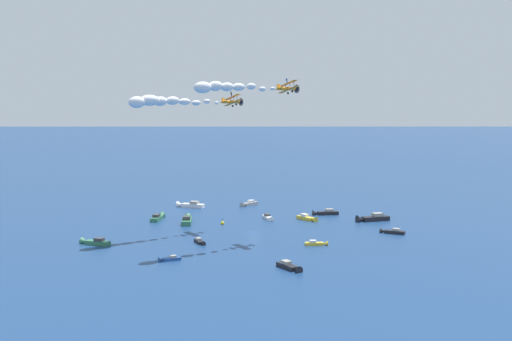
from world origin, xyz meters
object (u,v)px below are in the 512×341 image
(motorboat_outer_ring_f, at_px, (391,232))
(motorboat_outer_ring_c, at_px, (169,259))
(motorboat_far_port, at_px, (371,218))
(motorboat_trailing, at_px, (268,218))
(wingwalker_wingman, at_px, (287,80))
(motorboat_far_stbd, at_px, (308,218))
(biplane_lead, at_px, (232,101))
(motorboat_outer_ring_d, at_px, (158,217))
(biplane_wingman, at_px, (288,88))
(motorboat_inshore, at_px, (248,204))
(motorboat_ahead, at_px, (94,242))
(wingwalker_lead, at_px, (231,94))
(motorboat_offshore, at_px, (189,205))
(motorboat_outer_ring_b, at_px, (187,220))
(motorboat_near_centre, at_px, (290,267))
(marker_buoy, at_px, (222,223))
(motorboat_outer_ring_a, at_px, (324,213))
(motorboat_outer_ring_e, at_px, (200,242))
(motorboat_mid_cluster, at_px, (317,243))

(motorboat_outer_ring_f, bearing_deg, motorboat_outer_ring_c, -108.63)
(motorboat_far_port, xyz_separation_m, motorboat_trailing, (-24.88, -20.19, -0.27))
(wingwalker_wingman, bearing_deg, motorboat_far_stbd, 115.50)
(motorboat_far_port, bearing_deg, biplane_lead, -124.34)
(motorboat_outer_ring_d, bearing_deg, biplane_wingman, 9.25)
(motorboat_inshore, height_order, motorboat_ahead, motorboat_ahead)
(motorboat_outer_ring_c, height_order, motorboat_outer_ring_f, motorboat_outer_ring_f)
(motorboat_ahead, height_order, wingwalker_lead, wingwalker_lead)
(motorboat_far_port, xyz_separation_m, motorboat_offshore, (-61.10, -21.81, -0.05))
(motorboat_far_port, xyz_separation_m, motorboat_outer_ring_b, (-39.50, -41.21, 0.00))
(motorboat_near_centre, xyz_separation_m, biplane_lead, (-43.75, 25.39, 36.37))
(wingwalker_lead, bearing_deg, marker_buoy, 175.41)
(motorboat_far_stbd, bearing_deg, motorboat_outer_ring_b, -130.52)
(motorboat_outer_ring_d, bearing_deg, motorboat_far_stbd, 41.79)
(wingwalker_lead, bearing_deg, motorboat_near_centre, -29.92)
(motorboat_outer_ring_a, bearing_deg, motorboat_outer_ring_d, -127.48)
(motorboat_trailing, relative_size, biplane_wingman, 0.95)
(motorboat_trailing, relative_size, motorboat_ahead, 0.83)
(motorboat_inshore, distance_m, motorboat_ahead, 74.30)
(motorboat_trailing, height_order, wingwalker_wingman, wingwalker_wingman)
(motorboat_trailing, xyz_separation_m, motorboat_outer_ring_e, (10.05, -37.61, -0.12))
(motorboat_inshore, distance_m, biplane_wingman, 68.21)
(motorboat_outer_ring_c, bearing_deg, motorboat_near_centre, 27.67)
(motorboat_outer_ring_a, bearing_deg, motorboat_offshore, -154.76)
(motorboat_inshore, relative_size, biplane_wingman, 1.06)
(motorboat_mid_cluster, relative_size, motorboat_outer_ring_a, 0.65)
(motorboat_outer_ring_f, bearing_deg, motorboat_ahead, -126.64)
(motorboat_offshore, bearing_deg, motorboat_ahead, -63.97)
(motorboat_outer_ring_c, bearing_deg, motorboat_mid_cluster, 67.54)
(motorboat_far_stbd, relative_size, wingwalker_lead, 4.63)
(motorboat_near_centre, distance_m, motorboat_offshore, 89.46)
(motorboat_near_centre, xyz_separation_m, biplane_wingman, (-22.36, 25.13, 39.83))
(motorboat_far_stbd, xyz_separation_m, marker_buoy, (-14.52, -23.01, -0.24))
(motorboat_far_stbd, height_order, biplane_lead, biplane_lead)
(motorboat_near_centre, xyz_separation_m, wingwalker_lead, (-44.28, 25.49, 38.49))
(marker_buoy, distance_m, wingwalker_lead, 38.94)
(motorboat_offshore, xyz_separation_m, wingwalker_wingman, (57.29, -14.45, 41.71))
(motorboat_near_centre, height_order, motorboat_far_port, motorboat_far_port)
(motorboat_near_centre, distance_m, motorboat_outer_ring_e, 34.11)
(motorboat_far_stbd, height_order, motorboat_outer_ring_c, motorboat_far_stbd)
(motorboat_outer_ring_e, bearing_deg, motorboat_far_port, 75.62)
(motorboat_ahead, distance_m, motorboat_outer_ring_e, 27.43)
(motorboat_trailing, distance_m, motorboat_mid_cluster, 38.08)
(motorboat_far_port, xyz_separation_m, motorboat_outer_ring_d, (-50.17, -44.00, -0.13))
(motorboat_outer_ring_a, bearing_deg, motorboat_outer_ring_f, -19.14)
(motorboat_inshore, bearing_deg, motorboat_outer_ring_c, -58.97)
(motorboat_far_port, xyz_separation_m, motorboat_outer_ring_a, (-17.35, -1.19, -0.17))
(motorboat_far_port, bearing_deg, motorboat_outer_ring_d, -138.75)
(motorboat_inshore, height_order, biplane_lead, biplane_lead)
(motorboat_outer_ring_c, bearing_deg, motorboat_far_port, 85.04)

